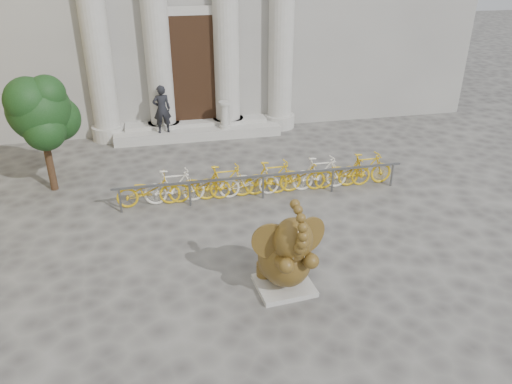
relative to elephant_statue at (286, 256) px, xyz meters
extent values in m
plane|color=#474442|center=(-0.79, 0.03, -0.83)|extent=(80.00, 80.00, 0.00)
cube|color=black|center=(-0.79, 9.95, 1.47)|extent=(2.40, 0.16, 4.00)
cylinder|color=#A8A59E|center=(-3.99, 9.83, 3.17)|extent=(0.90, 0.90, 8.00)
cylinder|color=#A8A59E|center=(-1.99, 9.83, 3.17)|extent=(0.90, 0.90, 8.00)
cylinder|color=#A8A59E|center=(0.41, 9.83, 3.17)|extent=(0.90, 0.90, 8.00)
cylinder|color=#A8A59E|center=(2.41, 9.83, 3.17)|extent=(0.90, 0.90, 8.00)
cube|color=#A8A59E|center=(-0.79, 9.43, -0.65)|extent=(6.00, 1.20, 0.36)
cube|color=#A8A59E|center=(0.00, 0.04, -0.77)|extent=(1.22, 1.12, 0.11)
ellipsoid|color=black|center=(-0.03, 0.29, -0.37)|extent=(1.03, 0.99, 0.73)
ellipsoid|color=black|center=(-0.01, 0.06, -0.05)|extent=(1.21, 1.46, 1.18)
cylinder|color=black|center=(-0.35, 0.40, -0.56)|extent=(0.37, 0.37, 0.30)
cylinder|color=black|center=(0.26, 0.46, -0.56)|extent=(0.37, 0.37, 0.30)
cylinder|color=black|center=(-0.21, -0.42, 0.17)|extent=(0.33, 0.70, 0.45)
cylinder|color=black|center=(0.29, -0.37, 0.17)|extent=(0.33, 0.70, 0.45)
ellipsoid|color=black|center=(0.03, -0.35, 0.58)|extent=(0.84, 0.79, 0.91)
cylinder|color=black|center=(-0.36, -0.25, 0.54)|extent=(0.77, 0.22, 0.77)
cylinder|color=black|center=(0.40, -0.18, 0.54)|extent=(0.73, 0.36, 0.77)
cone|color=beige|center=(-0.08, -0.59, 0.40)|extent=(0.16, 0.27, 0.12)
cone|color=beige|center=(0.19, -0.56, 0.40)|extent=(0.12, 0.27, 0.12)
cube|color=slate|center=(0.46, 4.07, -0.13)|extent=(8.14, 0.06, 0.06)
cylinder|color=slate|center=(-3.41, 4.07, -0.48)|extent=(0.06, 0.06, 0.70)
cylinder|color=slate|center=(-1.58, 4.07, -0.48)|extent=(0.06, 0.06, 0.70)
cylinder|color=slate|center=(0.46, 4.07, -0.48)|extent=(0.06, 0.06, 0.70)
cylinder|color=slate|center=(2.49, 4.07, -0.48)|extent=(0.06, 0.06, 0.70)
cylinder|color=slate|center=(4.33, 4.07, -0.48)|extent=(0.06, 0.06, 0.70)
imported|color=gold|center=(-2.67, 4.32, -0.33)|extent=(1.70, 0.50, 1.00)
imported|color=silver|center=(-1.97, 4.32, -0.33)|extent=(1.66, 0.47, 1.00)
imported|color=gold|center=(-1.28, 4.32, -0.33)|extent=(1.70, 0.50, 1.00)
imported|color=gold|center=(-0.58, 4.32, -0.33)|extent=(1.66, 0.47, 1.00)
imported|color=silver|center=(0.11, 4.32, -0.33)|extent=(1.70, 0.50, 1.00)
imported|color=gold|center=(0.81, 4.32, -0.33)|extent=(1.66, 0.47, 1.00)
imported|color=gold|center=(1.50, 4.32, -0.33)|extent=(1.70, 0.50, 1.00)
imported|color=silver|center=(2.19, 4.32, -0.33)|extent=(1.66, 0.47, 1.00)
imported|color=gold|center=(2.89, 4.32, -0.33)|extent=(1.70, 0.50, 1.00)
imported|color=gold|center=(3.58, 4.32, -0.33)|extent=(1.66, 0.47, 1.00)
cylinder|color=#332114|center=(-5.35, 5.90, 0.20)|extent=(0.20, 0.20, 2.05)
sphere|color=black|center=(-5.35, 5.90, 1.56)|extent=(1.71, 1.71, 1.71)
sphere|color=black|center=(-4.96, 6.13, 1.22)|extent=(1.25, 1.25, 1.25)
sphere|color=black|center=(-5.69, 6.18, 1.34)|extent=(1.14, 1.14, 1.14)
sphere|color=black|center=(-5.24, 5.56, 1.11)|extent=(1.14, 1.14, 1.14)
sphere|color=black|center=(-5.52, 5.67, 1.90)|extent=(1.25, 1.25, 1.25)
sphere|color=black|center=(-5.07, 5.79, 2.02)|extent=(1.02, 1.02, 1.02)
imported|color=black|center=(-2.03, 9.11, 0.38)|extent=(0.66, 0.47, 1.70)
cylinder|color=#A8A59E|center=(0.17, 9.13, -0.41)|extent=(0.40, 0.40, 0.12)
cylinder|color=#A8A59E|center=(0.17, 9.13, -0.02)|extent=(0.28, 0.28, 0.90)
cylinder|color=#A8A59E|center=(0.17, 9.13, 0.46)|extent=(0.40, 0.40, 0.10)
camera|label=1|loc=(-2.33, -8.05, 5.67)|focal=35.00mm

